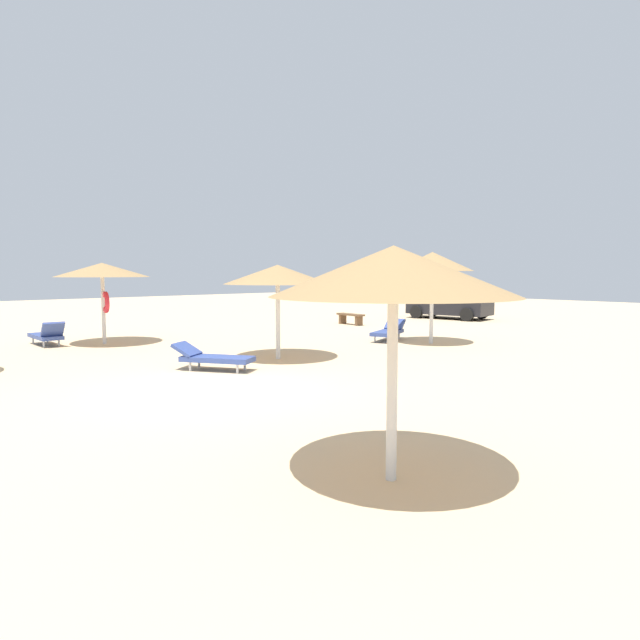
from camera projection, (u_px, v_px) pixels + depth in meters
ground_plane at (209, 389)px, 10.77m from camera, size 80.00×80.00×0.00m
parasol_0 at (102, 271)px, 17.36m from camera, size 2.93×2.93×2.62m
parasol_1 at (278, 275)px, 14.33m from camera, size 2.88×2.88×2.51m
parasol_3 at (432, 262)px, 17.43m from camera, size 2.62×2.62×2.97m
parasol_4 at (393, 272)px, 5.86m from camera, size 2.72×2.72×2.61m
lounger_0 at (47, 335)px, 17.15m from camera, size 1.85×0.66×0.81m
lounger_1 at (212, 357)px, 12.80m from camera, size 1.96×1.56×0.64m
lounger_3 at (389, 331)px, 18.47m from camera, size 1.27×2.00×0.68m
bench_0 at (351, 317)px, 24.00m from camera, size 1.53×0.54×0.49m
parked_car at (448, 302)px, 27.12m from camera, size 4.20×2.44×1.72m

